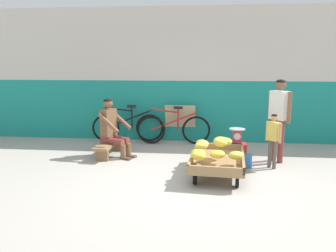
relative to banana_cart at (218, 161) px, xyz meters
name	(u,v)px	position (x,y,z in m)	size (l,w,h in m)	color
ground_plane	(195,187)	(-0.35, -0.61, -0.24)	(80.00, 80.00, 0.00)	#A39E93
back_wall	(200,75)	(-0.35, 2.54, 1.29)	(16.00, 0.30, 3.06)	#19847A
banana_cart	(218,161)	(0.00, 0.00, 0.00)	(0.96, 1.51, 0.36)	#99754C
banana_pile	(213,148)	(-0.08, -0.04, 0.23)	(0.87, 1.09, 0.27)	yellow
low_bench	(109,145)	(-2.10, 0.98, -0.04)	(0.38, 1.12, 0.27)	olive
vendor_seated	(112,128)	(-2.02, 0.95, 0.33)	(0.74, 0.62, 1.14)	brown
plastic_crate	(236,151)	(0.40, 1.00, -0.09)	(0.36, 0.28, 0.30)	red
weighing_scale	(237,136)	(0.40, 1.00, 0.21)	(0.30, 0.30, 0.29)	#28282D
bicycle_near_left	(128,127)	(-2.00, 2.19, 0.11)	(1.65, 0.48, 0.86)	black
bicycle_far_left	(173,129)	(-0.92, 2.07, 0.11)	(1.66, 0.48, 0.86)	black
sign_board	(180,123)	(-0.78, 2.38, 0.19)	(0.70, 0.29, 0.87)	#C6B289
customer_adult	(279,111)	(1.12, 0.88, 0.71)	(0.36, 0.39, 1.53)	brown
customer_child	(273,135)	(0.96, 0.47, 0.35)	(0.23, 0.23, 0.96)	brown
shopping_bag	(246,161)	(0.52, 0.46, -0.12)	(0.18, 0.12, 0.24)	#3370B7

